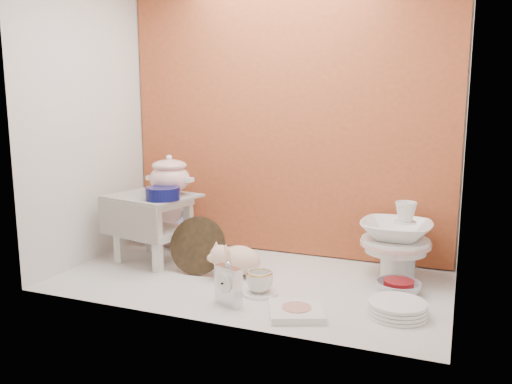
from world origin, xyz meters
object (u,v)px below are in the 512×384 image
floral_platter (163,216)px  blue_white_vase (185,229)px  plush_pig (240,260)px  porcelain_tower (396,240)px  dinner_plate_stack (397,308)px  gold_rim_teacup (260,281)px  crystal_bowl (398,288)px  mantel_clock (228,284)px  soup_tureen (170,175)px  step_stool (154,228)px

floral_platter → blue_white_vase: size_ratio=1.67×
plush_pig → porcelain_tower: 0.74m
dinner_plate_stack → porcelain_tower: 0.47m
gold_rim_teacup → porcelain_tower: size_ratio=0.31×
porcelain_tower → plush_pig: bearing=-161.8°
crystal_bowl → plush_pig: bearing=-178.2°
blue_white_vase → porcelain_tower: size_ratio=0.57×
mantel_clock → crystal_bowl: bearing=53.7°
crystal_bowl → dinner_plate_stack: bearing=-84.4°
blue_white_vase → gold_rim_teacup: (0.66, -0.52, -0.05)m
dinner_plate_stack → crystal_bowl: same height
dinner_plate_stack → porcelain_tower: bearing=98.8°
crystal_bowl → mantel_clock: bearing=-149.5°
mantel_clock → crystal_bowl: mantel_clock is taller
soup_tureen → blue_white_vase: soup_tureen is taller
blue_white_vase → dinner_plate_stack: size_ratio=0.91×
step_stool → plush_pig: bearing=7.9°
floral_platter → gold_rim_teacup: size_ratio=3.05×
plush_pig → gold_rim_teacup: 0.26m
gold_rim_teacup → porcelain_tower: (0.52, 0.42, 0.13)m
blue_white_vase → plush_pig: blue_white_vase is taller
gold_rim_teacup → crystal_bowl: bearing=20.9°
crystal_bowl → soup_tureen: bearing=176.8°
floral_platter → porcelain_tower: size_ratio=0.95×
soup_tureen → porcelain_tower: 1.17m
mantel_clock → dinner_plate_stack: mantel_clock is taller
crystal_bowl → porcelain_tower: porcelain_tower is taller
floral_platter → plush_pig: size_ratio=1.36×
plush_pig → gold_rim_teacup: bearing=-70.5°
soup_tureen → plush_pig: (0.43, -0.09, -0.38)m
step_stool → dinner_plate_stack: 1.31m
blue_white_vase → gold_rim_teacup: 0.85m
mantel_clock → step_stool: bearing=170.3°
gold_rim_teacup → crystal_bowl: 0.61m
gold_rim_teacup → blue_white_vase: bearing=141.8°
blue_white_vase → porcelain_tower: porcelain_tower is taller
floral_platter → dinner_plate_stack: size_ratio=1.51×
soup_tureen → dinner_plate_stack: (1.20, -0.30, -0.43)m
mantel_clock → dinner_plate_stack: size_ratio=0.77×
plush_pig → porcelain_tower: (0.70, 0.23, 0.11)m
soup_tureen → floral_platter: size_ratio=0.69×
blue_white_vase → mantel_clock: 0.90m
blue_white_vase → gold_rim_teacup: bearing=-38.2°
soup_tureen → blue_white_vase: 0.43m
porcelain_tower → soup_tureen: bearing=-172.9°
soup_tureen → mantel_clock: bearing=-39.7°
porcelain_tower → mantel_clock: bearing=-135.6°
step_stool → floral_platter: floral_platter is taller
floral_platter → soup_tureen: bearing=-49.5°
soup_tureen → floral_platter: bearing=130.5°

